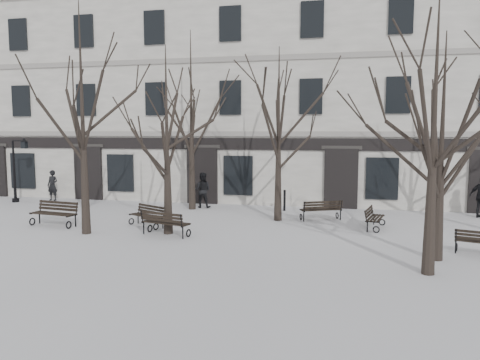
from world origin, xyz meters
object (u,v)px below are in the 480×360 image
(tree_0, at_px, (82,90))
(bench_4, at_px, (321,209))
(tree_3, at_px, (443,119))
(lamp_post, at_px, (18,165))
(bench_0, at_px, (55,213))
(bench_5, at_px, (374,217))
(bench_3, at_px, (148,215))
(tree_2, at_px, (435,100))
(bench_1, at_px, (165,222))
(tree_1, at_px, (167,117))

(tree_0, bearing_deg, bench_4, 28.35)
(tree_3, xyz_separation_m, lamp_post, (-19.41, 6.98, -2.12))
(bench_0, relative_size, bench_5, 1.19)
(bench_3, height_order, lamp_post, lamp_post)
(tree_2, xyz_separation_m, bench_4, (-3.12, 6.90, -4.05))
(bench_0, bearing_deg, lamp_post, 146.34)
(tree_2, height_order, lamp_post, tree_2)
(tree_0, height_order, bench_1, tree_0)
(bench_4, xyz_separation_m, lamp_post, (-15.81, 1.57, 1.49))
(tree_0, distance_m, tree_1, 3.16)
(tree_3, relative_size, lamp_post, 1.93)
(bench_3, height_order, bench_5, bench_3)
(tree_2, xyz_separation_m, bench_5, (-1.07, 5.66, -4.08))
(tree_1, height_order, bench_4, tree_1)
(bench_1, xyz_separation_m, bench_4, (5.33, 4.21, -0.02))
(bench_0, bearing_deg, bench_5, 18.95)
(bench_1, distance_m, bench_5, 7.96)
(bench_0, relative_size, bench_3, 1.17)
(tree_0, height_order, tree_3, tree_0)
(bench_5, bearing_deg, bench_3, 111.95)
(bench_3, xyz_separation_m, lamp_post, (-9.19, 4.34, 1.50))
(tree_2, distance_m, bench_4, 8.59)
(bench_5, bearing_deg, tree_0, 119.32)
(tree_2, relative_size, bench_0, 3.62)
(tree_3, distance_m, bench_1, 9.70)
(bench_0, xyz_separation_m, lamp_post, (-5.54, 5.05, 1.43))
(tree_0, relative_size, tree_1, 1.22)
(bench_4, distance_m, lamp_post, 15.95)
(bench_3, height_order, bench_4, bench_4)
(tree_3, height_order, lamp_post, tree_3)
(tree_2, distance_m, tree_3, 1.64)
(tree_2, bearing_deg, bench_1, 162.32)
(tree_0, bearing_deg, tree_2, -12.03)
(tree_3, bearing_deg, tree_1, 169.96)
(tree_2, height_order, bench_1, tree_2)
(tree_0, height_order, bench_4, tree_0)
(bench_5, bearing_deg, bench_4, 70.78)
(tree_3, xyz_separation_m, bench_0, (-13.87, 1.93, -3.55))
(bench_4, bearing_deg, bench_3, -1.69)
(tree_0, xyz_separation_m, lamp_post, (-7.52, 6.04, -3.23))
(tree_2, bearing_deg, bench_4, 114.32)
(tree_2, relative_size, bench_3, 4.23)
(bench_4, relative_size, lamp_post, 0.53)
(bench_1, bearing_deg, bench_3, -33.86)
(tree_2, bearing_deg, bench_5, 100.70)
(tree_2, xyz_separation_m, bench_3, (-9.74, 4.14, -4.07))
(bench_0, height_order, lamp_post, lamp_post)
(tree_1, relative_size, bench_0, 3.39)
(bench_1, bearing_deg, lamp_post, -14.44)
(bench_0, xyz_separation_m, bench_1, (4.93, -0.73, -0.03))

